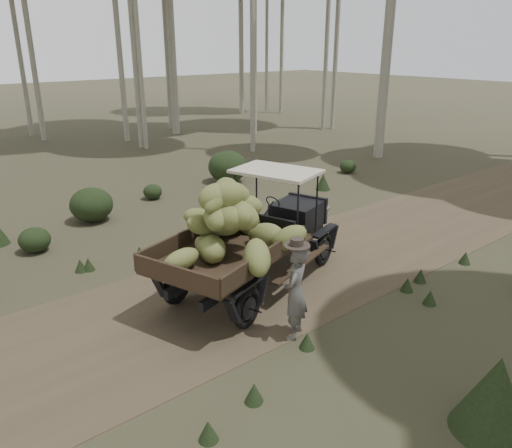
% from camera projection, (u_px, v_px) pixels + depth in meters
% --- Properties ---
extents(ground, '(120.00, 120.00, 0.00)m').
position_uv_depth(ground, '(275.00, 278.00, 10.82)').
color(ground, '#473D2B').
rests_on(ground, ground).
extents(dirt_track, '(70.00, 4.00, 0.01)m').
position_uv_depth(dirt_track, '(275.00, 278.00, 10.82)').
color(dirt_track, brown).
rests_on(dirt_track, ground).
extents(banana_truck, '(5.23, 3.33, 2.58)m').
position_uv_depth(banana_truck, '(241.00, 225.00, 9.69)').
color(banana_truck, black).
rests_on(banana_truck, ground).
extents(farmer, '(0.73, 0.66, 1.83)m').
position_uv_depth(farmer, '(295.00, 291.00, 8.41)').
color(farmer, '#57534F').
rests_on(farmer, ground).
extents(undergrowth, '(24.30, 19.95, 1.38)m').
position_uv_depth(undergrowth, '(344.00, 279.00, 9.51)').
color(undergrowth, '#233319').
rests_on(undergrowth, ground).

